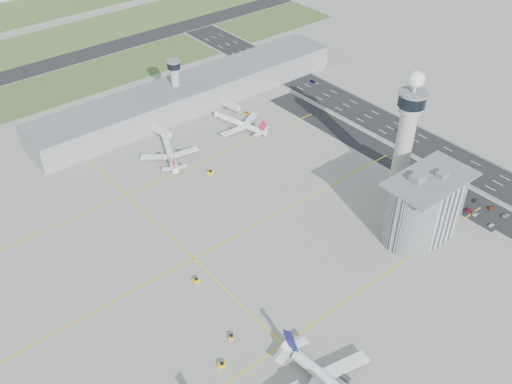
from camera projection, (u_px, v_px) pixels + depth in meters
ground at (306, 255)px, 254.13m from camera, size 1000.00×1000.00×0.00m
grass_strip_0 at (54, 88)px, 382.27m from camera, size 480.00×50.00×0.08m
grass_strip_1 at (12, 53)px, 428.36m from camera, size 480.00×60.00×0.08m
runway at (32, 70)px, 405.00m from camera, size 480.00×22.00×0.10m
highway at (459, 163)px, 312.06m from camera, size 28.00×500.00×0.10m
barrier_left at (443, 171)px, 304.67m from camera, size 0.60×500.00×1.20m
barrier_right at (474, 153)px, 318.78m from camera, size 0.60×500.00×1.20m
landside_road at (446, 189)px, 293.32m from camera, size 18.00×260.00×0.08m
parking_lot at (464, 201)px, 284.94m from camera, size 20.00×44.00×0.10m
taxiway_line_h_0 at (283, 345)px, 215.54m from camera, size 260.00×0.60×0.01m
taxiway_line_h_1 at (193, 259)px, 252.40m from camera, size 260.00×0.60×0.01m
taxiway_line_h_2 at (127, 195)px, 289.27m from camera, size 260.00×0.60×0.01m
taxiway_line_v at (193, 259)px, 252.40m from camera, size 0.60×260.00×0.01m
control_tower at (407, 128)px, 274.07m from camera, size 14.00×14.00×64.50m
secondary_tower at (175, 81)px, 350.00m from camera, size 8.60×8.60×31.90m
admin_building at (425, 206)px, 257.53m from camera, size 42.00×24.00×33.50m
terminal_pier at (192, 93)px, 360.43m from camera, size 210.00×32.00×15.80m
airplane_near_c at (332, 379)px, 196.27m from camera, size 41.48×47.81×12.69m
airplane_far_a at (169, 148)px, 313.76m from camera, size 45.31×48.36×10.80m
airplane_far_b at (240, 120)px, 338.34m from camera, size 41.20×45.46×10.85m
jet_bridge_far_0 at (154, 130)px, 334.51m from camera, size 5.39×14.31×5.70m
jet_bridge_far_1 at (222, 104)px, 359.71m from camera, size 5.39×14.31×5.70m
tug_1 at (222, 364)px, 207.51m from camera, size 3.55×3.21×1.70m
tug_2 at (231, 337)px, 217.55m from camera, size 3.33×3.40×1.64m
tug_3 at (196, 280)px, 241.00m from camera, size 3.08×2.25×1.69m
tug_4 at (211, 172)px, 303.49m from camera, size 3.69×4.09×1.97m
tug_5 at (247, 113)px, 354.22m from camera, size 1.92×2.77×1.59m
car_lot_0 at (491, 225)px, 269.74m from camera, size 3.58×1.67×1.19m
car_lot_1 at (476, 214)px, 276.08m from camera, size 4.06×1.66×1.31m
car_lot_2 at (468, 210)px, 278.58m from camera, size 4.62×2.26×1.26m
car_lot_3 at (449, 200)px, 284.95m from camera, size 4.54×1.96×1.30m
car_lot_4 at (440, 196)px, 287.64m from camera, size 3.69×1.69×1.23m
car_lot_5 at (433, 189)px, 291.97m from camera, size 3.95×1.40×1.30m
car_lot_6 at (506, 216)px, 275.22m from camera, size 4.84×2.80×1.27m
car_lot_7 at (492, 208)px, 280.07m from camera, size 4.25×2.29×1.17m
car_lot_8 at (475, 200)px, 284.93m from camera, size 3.50×1.81×1.14m
car_lot_9 at (464, 194)px, 288.82m from camera, size 3.91×1.78×1.24m
car_lot_10 at (451, 187)px, 293.50m from camera, size 4.30×2.32×1.15m
car_lot_11 at (439, 181)px, 297.73m from camera, size 4.17×1.91×1.18m
car_hw_1 at (399, 131)px, 337.77m from camera, size 1.27×3.39×1.11m
car_hw_2 at (313, 81)px, 389.33m from camera, size 2.18×4.28×1.16m
car_hw_4 at (242, 58)px, 420.04m from camera, size 1.76×3.35×1.09m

